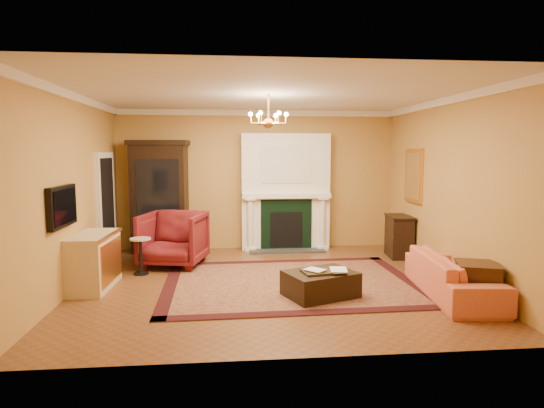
{
  "coord_description": "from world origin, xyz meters",
  "views": [
    {
      "loc": [
        -0.63,
        -7.15,
        2.1
      ],
      "look_at": [
        0.09,
        0.3,
        1.25
      ],
      "focal_mm": 30.0,
      "sensor_mm": 36.0,
      "label": 1
    }
  ],
  "objects": [
    {
      "name": "floor",
      "position": [
        0.0,
        0.0,
        -0.01
      ],
      "size": [
        6.0,
        5.5,
        0.02
      ],
      "primitive_type": "cube",
      "color": "brown",
      "rests_on": "ground"
    },
    {
      "name": "ceiling",
      "position": [
        0.0,
        0.0,
        3.01
      ],
      "size": [
        6.0,
        5.5,
        0.02
      ],
      "primitive_type": "cube",
      "color": "silver",
      "rests_on": "wall_back"
    },
    {
      "name": "wall_back",
      "position": [
        0.0,
        2.76,
        1.5
      ],
      "size": [
        6.0,
        0.02,
        3.0
      ],
      "primitive_type": "cube",
      "color": "#BA8242",
      "rests_on": "floor"
    },
    {
      "name": "wall_front",
      "position": [
        0.0,
        -2.76,
        1.5
      ],
      "size": [
        6.0,
        0.02,
        3.0
      ],
      "primitive_type": "cube",
      "color": "#BA8242",
      "rests_on": "floor"
    },
    {
      "name": "wall_left",
      "position": [
        -3.01,
        0.0,
        1.5
      ],
      "size": [
        0.02,
        5.5,
        3.0
      ],
      "primitive_type": "cube",
      "color": "#BA8242",
      "rests_on": "floor"
    },
    {
      "name": "wall_right",
      "position": [
        3.01,
        0.0,
        1.5
      ],
      "size": [
        0.02,
        5.5,
        3.0
      ],
      "primitive_type": "cube",
      "color": "#BA8242",
      "rests_on": "floor"
    },
    {
      "name": "fireplace",
      "position": [
        0.6,
        2.57,
        1.19
      ],
      "size": [
        1.9,
        0.7,
        2.5
      ],
      "color": "white",
      "rests_on": "wall_back"
    },
    {
      "name": "crown_molding",
      "position": [
        0.0,
        0.96,
        2.94
      ],
      "size": [
        6.0,
        5.5,
        0.12
      ],
      "color": "white",
      "rests_on": "ceiling"
    },
    {
      "name": "doorway",
      "position": [
        -2.95,
        1.7,
        1.05
      ],
      "size": [
        0.08,
        1.05,
        2.1
      ],
      "color": "silver",
      "rests_on": "wall_left"
    },
    {
      "name": "tv_panel",
      "position": [
        -2.95,
        -0.6,
        1.35
      ],
      "size": [
        0.09,
        0.95,
        0.58
      ],
      "color": "black",
      "rests_on": "wall_left"
    },
    {
      "name": "gilt_mirror",
      "position": [
        2.97,
        1.4,
        1.65
      ],
      "size": [
        0.06,
        0.76,
        1.05
      ],
      "color": "gold",
      "rests_on": "wall_right"
    },
    {
      "name": "chandelier",
      "position": [
        -0.0,
        0.0,
        2.61
      ],
      "size": [
        0.63,
        0.55,
        0.53
      ],
      "color": "#C98837",
      "rests_on": "ceiling"
    },
    {
      "name": "oriental_rug",
      "position": [
        0.36,
        -0.06,
        0.01
      ],
      "size": [
        4.11,
        3.13,
        0.02
      ],
      "primitive_type": "cube",
      "rotation": [
        0.0,
        0.0,
        0.02
      ],
      "color": "#470F10",
      "rests_on": "floor"
    },
    {
      "name": "china_cabinet",
      "position": [
        -2.07,
        2.49,
        1.12
      ],
      "size": [
        1.17,
        0.61,
        2.25
      ],
      "primitive_type": "cube",
      "rotation": [
        0.0,
        0.0,
        -0.09
      ],
      "color": "black",
      "rests_on": "floor"
    },
    {
      "name": "wingback_armchair",
      "position": [
        -1.65,
        1.27,
        0.55
      ],
      "size": [
        1.28,
        1.23,
        1.11
      ],
      "primitive_type": "imported",
      "rotation": [
        0.0,
        0.0,
        -0.23
      ],
      "color": "maroon",
      "rests_on": "floor"
    },
    {
      "name": "pedestal_table",
      "position": [
        -2.15,
        0.71,
        0.37
      ],
      "size": [
        0.36,
        0.36,
        0.64
      ],
      "color": "black",
      "rests_on": "floor"
    },
    {
      "name": "commode",
      "position": [
        -2.73,
        -0.03,
        0.43
      ],
      "size": [
        0.59,
        1.16,
        0.85
      ],
      "primitive_type": "cube",
      "rotation": [
        0.0,
        0.0,
        -0.04
      ],
      "color": "beige",
      "rests_on": "floor"
    },
    {
      "name": "coral_sofa",
      "position": [
        2.63,
        -0.94,
        0.41
      ],
      "size": [
        0.82,
        2.13,
        0.81
      ],
      "primitive_type": "imported",
      "rotation": [
        0.0,
        0.0,
        1.47
      ],
      "color": "#D66C43",
      "rests_on": "floor"
    },
    {
      "name": "end_table",
      "position": [
        2.72,
        -1.45,
        0.29
      ],
      "size": [
        0.64,
        0.64,
        0.58
      ],
      "primitive_type": "cube",
      "rotation": [
        0.0,
        0.0,
        -0.32
      ],
      "color": "#3E1D10",
      "rests_on": "floor"
    },
    {
      "name": "console_table",
      "position": [
        2.78,
        1.57,
        0.4
      ],
      "size": [
        0.49,
        0.77,
        0.81
      ],
      "primitive_type": "cube",
      "rotation": [
        0.0,
        0.0,
        -0.11
      ],
      "color": "black",
      "rests_on": "floor"
    },
    {
      "name": "leather_ottoman",
      "position": [
        0.69,
        -0.81,
        0.2
      ],
      "size": [
        1.16,
        1.01,
        0.36
      ],
      "primitive_type": "cube",
      "rotation": [
        0.0,
        0.0,
        0.37
      ],
      "color": "black",
      "rests_on": "oriental_rug"
    },
    {
      "name": "ottoman_tray",
      "position": [
        0.65,
        -0.87,
        0.39
      ],
      "size": [
        0.52,
        0.44,
        0.03
      ],
      "primitive_type": "cube",
      "rotation": [
        0.0,
        0.0,
        0.18
      ],
      "color": "black",
      "rests_on": "leather_ottoman"
    },
    {
      "name": "book_a",
      "position": [
        0.52,
        -0.95,
        0.55
      ],
      "size": [
        0.17,
        0.16,
        0.28
      ],
      "primitive_type": "imported",
      "rotation": [
        0.0,
        0.0,
        0.75
      ],
      "color": "gray",
      "rests_on": "ottoman_tray"
    },
    {
      "name": "book_b",
      "position": [
        0.81,
        -0.88,
        0.57
      ],
      "size": [
        0.24,
        0.06,
        0.32
      ],
      "primitive_type": "imported",
      "rotation": [
        0.0,
        0.0,
        -0.16
      ],
      "color": "gray",
      "rests_on": "ottoman_tray"
    },
    {
      "name": "topiary_left",
      "position": [
        -0.18,
        2.53,
        1.46
      ],
      "size": [
        0.16,
        0.16,
        0.42
      ],
      "color": "gray",
      "rests_on": "fireplace"
    },
    {
      "name": "topiary_right",
      "position": [
        1.34,
        2.53,
        1.47
      ],
      "size": [
        0.17,
        0.17,
        0.45
      ],
      "color": "gray",
      "rests_on": "fireplace"
    }
  ]
}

